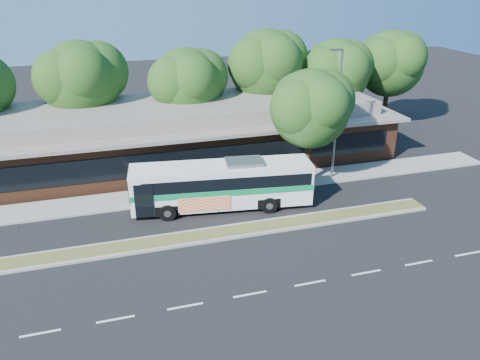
{
  "coord_description": "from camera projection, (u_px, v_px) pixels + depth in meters",
  "views": [
    {
      "loc": [
        -5.36,
        -21.61,
        13.49
      ],
      "look_at": [
        1.94,
        3.22,
        2.0
      ],
      "focal_mm": 35.0,
      "sensor_mm": 36.0,
      "label": 1
    }
  ],
  "objects": [
    {
      "name": "tree_bg_d",
      "position": [
        271.0,
        64.0,
        39.54
      ],
      "size": [
        6.91,
        6.2,
        9.37
      ],
      "color": "black",
      "rests_on": "ground"
    },
    {
      "name": "sidewalk",
      "position": [
        199.0,
        191.0,
        31.39
      ],
      "size": [
        44.0,
        2.6,
        0.12
      ],
      "primitive_type": "cube",
      "color": "gray",
      "rests_on": "ground"
    },
    {
      "name": "sidewalk_tree",
      "position": [
        315.0,
        106.0,
        30.61
      ],
      "size": [
        5.78,
        5.19,
        7.96
      ],
      "color": "black",
      "rests_on": "ground"
    },
    {
      "name": "tree_bg_e",
      "position": [
        339.0,
        71.0,
        40.47
      ],
      "size": [
        6.47,
        5.8,
        8.5
      ],
      "color": "black",
      "rests_on": "ground"
    },
    {
      "name": "ground",
      "position": [
        223.0,
        240.0,
        25.81
      ],
      "size": [
        120.0,
        120.0,
        0.0
      ],
      "primitive_type": "plane",
      "color": "black",
      "rests_on": "ground"
    },
    {
      "name": "tree_bg_f",
      "position": [
        394.0,
        62.0,
        42.77
      ],
      "size": [
        6.69,
        6.0,
        8.92
      ],
      "color": "black",
      "rests_on": "ground"
    },
    {
      "name": "sedan",
      "position": [
        58.0,
        179.0,
        31.55
      ],
      "size": [
        5.52,
        3.12,
        1.51
      ],
      "primitive_type": "imported",
      "rotation": [
        0.0,
        0.0,
        1.37
      ],
      "color": "#BABDC2",
      "rests_on": "ground"
    },
    {
      "name": "median_strip",
      "position": [
        220.0,
        233.0,
        26.3
      ],
      "size": [
        26.0,
        1.1,
        0.15
      ],
      "primitive_type": "cube",
      "color": "brown",
      "rests_on": "ground"
    },
    {
      "name": "transit_bus",
      "position": [
        223.0,
        182.0,
        28.68
      ],
      "size": [
        11.29,
        3.79,
        3.11
      ],
      "rotation": [
        0.0,
        0.0,
        -0.13
      ],
      "color": "white",
      "rests_on": "ground"
    },
    {
      "name": "tree_bg_c",
      "position": [
        191.0,
        81.0,
        37.17
      ],
      "size": [
        6.24,
        5.6,
        8.26
      ],
      "color": "black",
      "rests_on": "ground"
    },
    {
      "name": "plaza_building",
      "position": [
        181.0,
        132.0,
        36.33
      ],
      "size": [
        33.2,
        11.2,
        4.45
      ],
      "color": "#562E1B",
      "rests_on": "ground"
    },
    {
      "name": "lamp_post",
      "position": [
        337.0,
        112.0,
        31.54
      ],
      "size": [
        0.93,
        0.18,
        9.07
      ],
      "color": "slate",
      "rests_on": "ground"
    },
    {
      "name": "tree_bg_b",
      "position": [
        86.0,
        78.0,
        35.78
      ],
      "size": [
        6.69,
        6.0,
        9.0
      ],
      "color": "black",
      "rests_on": "ground"
    }
  ]
}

